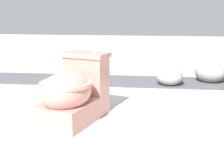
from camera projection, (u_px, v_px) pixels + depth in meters
ground_plane at (52, 115)px, 2.57m from camera, size 14.00×14.00×0.00m
gravel_strip at (123, 81)px, 3.69m from camera, size 0.56×8.00×0.01m
toilet at (73, 93)px, 2.39m from camera, size 0.71×0.55×0.52m
boulder_near at (170, 77)px, 3.49m from camera, size 0.40×0.39×0.19m
boulder_far at (210, 72)px, 3.62m from camera, size 0.45×0.46×0.24m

